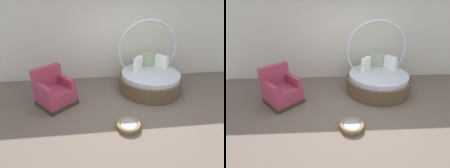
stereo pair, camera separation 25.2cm
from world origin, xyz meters
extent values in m
cube|color=#66564C|center=(0.00, 0.00, -0.01)|extent=(8.00, 8.00, 0.02)
cube|color=beige|center=(0.00, 2.25, 1.50)|extent=(8.00, 0.12, 3.01)
cylinder|color=brown|center=(0.73, 1.18, 0.21)|extent=(1.78, 1.78, 0.42)
cylinder|color=#B2BCC6|center=(0.73, 1.18, 0.48)|extent=(1.64, 1.64, 0.12)
torus|color=#B2BCC6|center=(0.73, 1.67, 1.04)|extent=(1.77, 0.08, 1.77)
cube|color=white|center=(1.15, 1.51, 0.73)|extent=(0.33, 0.37, 0.38)
cube|color=#93A37F|center=(0.76, 1.70, 0.75)|extent=(0.42, 0.14, 0.42)
cube|color=white|center=(0.42, 1.43, 0.73)|extent=(0.33, 0.38, 0.38)
cube|color=#38281E|center=(-1.84, 0.67, 0.05)|extent=(1.13, 1.13, 0.10)
cube|color=#99334C|center=(-1.84, 0.67, 0.27)|extent=(1.07, 1.07, 0.34)
cube|color=#99334C|center=(-2.05, 0.90, 0.69)|extent=(0.67, 0.63, 0.50)
cube|color=#99334C|center=(-2.08, 0.45, 0.55)|extent=(0.55, 0.59, 0.22)
cube|color=#99334C|center=(-1.60, 0.88, 0.55)|extent=(0.55, 0.59, 0.22)
cylinder|color=#8E704C|center=(-0.19, -0.47, 0.03)|extent=(0.44, 0.44, 0.06)
torus|color=#8E704C|center=(-0.19, -0.47, 0.10)|extent=(0.51, 0.51, 0.07)
cylinder|color=gray|center=(-0.19, -0.47, 0.08)|extent=(0.36, 0.36, 0.05)
camera|label=1|loc=(-0.90, -3.61, 2.67)|focal=30.53mm
camera|label=2|loc=(-0.65, -3.63, 2.67)|focal=30.53mm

